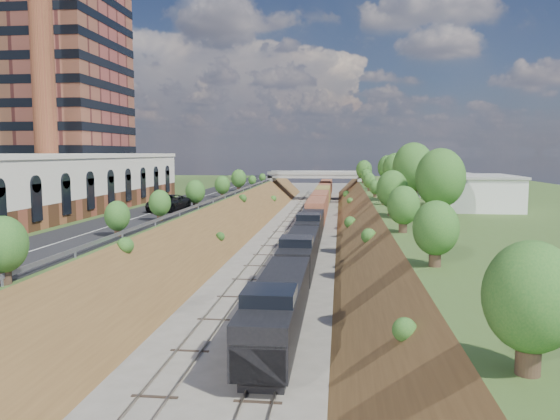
% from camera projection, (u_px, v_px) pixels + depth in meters
% --- Properties ---
extents(platform_left, '(44.00, 180.00, 5.00)m').
position_uv_depth(platform_left, '(82.00, 216.00, 83.73)').
color(platform_left, '#3F5824').
rests_on(platform_left, ground).
extents(platform_right, '(44.00, 180.00, 5.00)m').
position_uv_depth(platform_right, '(530.00, 222.00, 76.48)').
color(platform_right, '#3F5824').
rests_on(platform_right, ground).
extents(embankment_left, '(10.00, 180.00, 10.00)m').
position_uv_depth(embankment_left, '(222.00, 234.00, 81.57)').
color(embankment_left, brown).
rests_on(embankment_left, ground).
extents(embankment_right, '(10.00, 180.00, 10.00)m').
position_uv_depth(embankment_right, '(371.00, 237.00, 79.16)').
color(embankment_right, brown).
rests_on(embankment_right, ground).
extents(rail_left_track, '(1.58, 180.00, 0.18)m').
position_uv_depth(rail_left_track, '(278.00, 234.00, 80.64)').
color(rail_left_track, gray).
rests_on(rail_left_track, ground).
extents(rail_right_track, '(1.58, 180.00, 0.18)m').
position_uv_depth(rail_right_track, '(313.00, 235.00, 80.07)').
color(rail_right_track, gray).
rests_on(rail_right_track, ground).
extents(road, '(8.00, 180.00, 0.10)m').
position_uv_depth(road, '(193.00, 200.00, 81.54)').
color(road, black).
rests_on(road, platform_left).
extents(guardrail, '(0.10, 171.00, 0.70)m').
position_uv_depth(guardrail, '(219.00, 197.00, 80.84)').
color(guardrail, '#99999E').
rests_on(guardrail, platform_left).
extents(commercial_building, '(14.30, 62.30, 7.00)m').
position_uv_depth(commercial_building, '(30.00, 185.00, 60.81)').
color(commercial_building, brown).
rests_on(commercial_building, platform_left).
extents(highrise_tower, '(22.00, 22.00, 53.90)m').
position_uv_depth(highrise_tower, '(47.00, 31.00, 93.62)').
color(highrise_tower, brown).
rests_on(highrise_tower, platform_left).
extents(smokestack, '(3.20, 3.20, 40.00)m').
position_uv_depth(smokestack, '(43.00, 62.00, 77.75)').
color(smokestack, brown).
rests_on(smokestack, platform_left).
extents(overpass, '(24.50, 8.30, 7.40)m').
position_uv_depth(overpass, '(315.00, 181.00, 141.14)').
color(overpass, gray).
rests_on(overpass, ground).
extents(white_building_near, '(9.00, 12.00, 4.00)m').
position_uv_depth(white_building_near, '(475.00, 193.00, 69.15)').
color(white_building_near, silver).
rests_on(white_building_near, platform_right).
extents(white_building_far, '(8.00, 10.00, 3.60)m').
position_uv_depth(white_building_far, '(440.00, 185.00, 90.97)').
color(white_building_far, silver).
rests_on(white_building_far, platform_right).
extents(tree_right_large, '(5.25, 5.25, 7.61)m').
position_uv_depth(tree_right_large, '(440.00, 179.00, 57.75)').
color(tree_right_large, '#473323').
rests_on(tree_right_large, platform_right).
extents(tree_left_crest, '(2.45, 2.45, 3.55)m').
position_uv_depth(tree_left_crest, '(98.00, 220.00, 41.39)').
color(tree_left_crest, '#473323').
rests_on(tree_left_crest, platform_left).
extents(freight_train, '(2.99, 136.71, 4.55)m').
position_uv_depth(freight_train, '(318.00, 207.00, 96.26)').
color(freight_train, black).
rests_on(freight_train, ground).
extents(suv, '(4.35, 7.47, 1.95)m').
position_uv_depth(suv, '(168.00, 203.00, 66.01)').
color(suv, black).
rests_on(suv, road).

